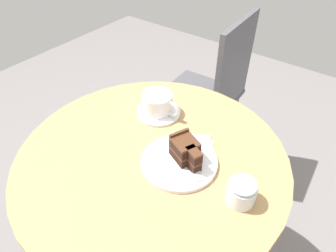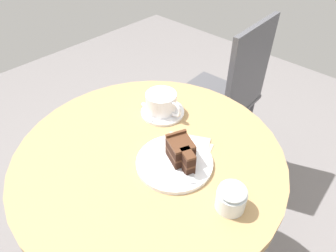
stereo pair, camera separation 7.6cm
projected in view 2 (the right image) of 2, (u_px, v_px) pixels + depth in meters
cafe_table at (151, 180)px, 0.94m from camera, size 0.78×0.78×0.74m
saucer at (163, 112)px, 1.00m from camera, size 0.14×0.14×0.01m
coffee_cup at (162, 102)px, 0.98m from camera, size 0.14×0.10×0.07m
teaspoon at (146, 109)px, 1.00m from camera, size 0.10×0.06×0.00m
cake_plate at (174, 162)px, 0.82m from camera, size 0.21×0.21×0.01m
cake_slice at (181, 152)px, 0.80m from camera, size 0.11×0.08×0.07m
fork at (188, 168)px, 0.80m from camera, size 0.12×0.10×0.00m
napkin at (185, 152)px, 0.86m from camera, size 0.18×0.19×0.00m
cafe_chair at (229, 91)px, 1.50m from camera, size 0.40×0.40×0.89m
sugar_pot at (231, 197)px, 0.70m from camera, size 0.07×0.07×0.07m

